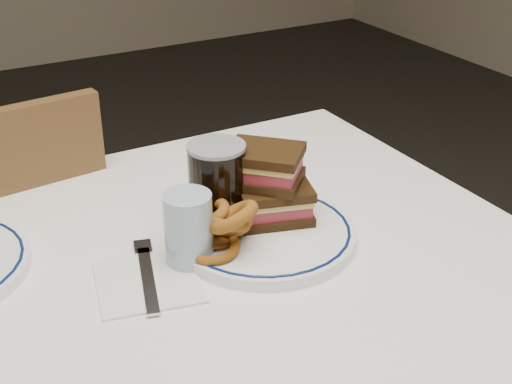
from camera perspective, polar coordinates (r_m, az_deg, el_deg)
dining_table at (r=1.11m, az=-9.82°, el=-11.42°), size 1.27×0.87×0.75m
main_plate at (r=1.12m, az=0.70°, el=-3.35°), size 0.29×0.29×0.02m
reuben_sandwich at (r=1.13m, az=1.07°, el=0.66°), size 0.15×0.15×0.12m
onion_rings_main at (r=1.07m, az=-3.01°, el=-2.49°), size 0.13×0.13×0.11m
ketchup_ramekin at (r=1.15m, az=-1.75°, el=-1.04°), size 0.06×0.06×0.03m
beer_mug at (r=1.12m, az=-2.98°, el=0.34°), size 0.14×0.09×0.15m
water_glass at (r=1.05m, az=-5.42°, el=-2.98°), size 0.07×0.07×0.11m
napkin_fork at (r=1.04m, az=-8.64°, el=-6.97°), size 0.17×0.19×0.01m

